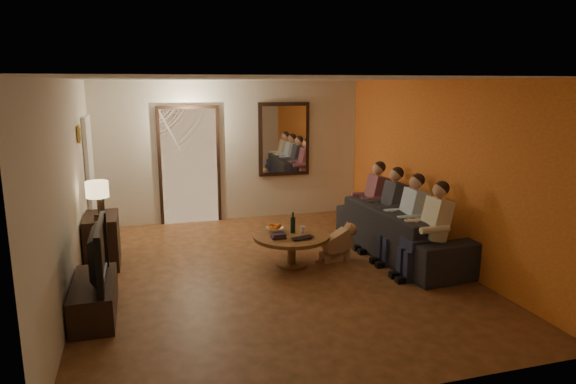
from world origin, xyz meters
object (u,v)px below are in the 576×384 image
object	(u,v)px
sofa	(404,231)
wine_bottle	(293,222)
laptop	(304,239)
person_d	(372,204)
person_c	(389,212)
table_lamp	(98,200)
tv_stand	(95,298)
person_b	(408,222)
tv	(91,253)
person_a	(431,234)
dresser	(102,240)
coffee_table	(291,250)
bowl	(275,230)
dog	(337,242)

from	to	relation	value
sofa	wine_bottle	world-z (taller)	wine_bottle
laptop	person_d	bearing A→B (deg)	21.25
sofa	person_c	size ratio (longest dim) A/B	2.15
table_lamp	tv_stand	bearing A→B (deg)	-90.00
person_b	sofa	bearing A→B (deg)	71.57
tv	person_d	bearing A→B (deg)	-67.11
person_a	tv	bearing A→B (deg)	179.72
wine_bottle	dresser	bearing A→B (deg)	165.64
table_lamp	sofa	distance (m)	4.40
person_c	coffee_table	bearing A→B (deg)	-171.30
person_a	laptop	bearing A→B (deg)	156.55
dresser	sofa	size ratio (longest dim) A/B	0.32
sofa	person_d	distance (m)	0.93
sofa	bowl	distance (m)	1.94
person_c	person_b	bearing A→B (deg)	-90.00
person_a	coffee_table	distance (m)	1.93
person_d	person_c	bearing A→B (deg)	-90.00
dog	coffee_table	size ratio (longest dim) A/B	0.52
person_d	dog	xyz separation A→B (m)	(-0.94, -0.84, -0.32)
dresser	person_a	size ratio (longest dim) A/B	0.68
bowl	wine_bottle	xyz separation A→B (m)	(0.23, -0.12, 0.12)
tv_stand	bowl	xyz separation A→B (m)	(2.39, 1.15, 0.28)
tv_stand	person_c	xyz separation A→B (m)	(4.21, 1.18, 0.40)
person_a	laptop	xyz separation A→B (m)	(-1.54, 0.67, -0.14)
person_c	coffee_table	xyz separation A→B (m)	(-1.64, -0.25, -0.38)
wine_bottle	tv	bearing A→B (deg)	-158.59
wine_bottle	tv_stand	bearing A→B (deg)	-158.59
table_lamp	dog	world-z (taller)	table_lamp
dog	laptop	xyz separation A→B (m)	(-0.60, -0.29, 0.18)
dresser	tv_stand	xyz separation A→B (m)	(0.00, -1.70, -0.16)
sofa	wine_bottle	size ratio (longest dim) A/B	8.32
dog	tv	bearing A→B (deg)	-173.38
person_c	tv_stand	bearing A→B (deg)	-164.37
tv_stand	tv	bearing A→B (deg)	0.00
wine_bottle	person_b	bearing A→B (deg)	-15.75
person_b	laptop	bearing A→B (deg)	177.44
person_d	tv_stand	bearing A→B (deg)	-157.11
sofa	wine_bottle	xyz separation A→B (m)	(-1.69, 0.15, 0.23)
sofa	person_b	distance (m)	0.39
bowl	laptop	world-z (taller)	bowl
person_c	person_d	distance (m)	0.60
person_b	dog	world-z (taller)	person_b
person_b	coffee_table	xyz separation A→B (m)	(-1.64, 0.35, -0.38)
person_c	laptop	xyz separation A→B (m)	(-1.54, -0.53, -0.14)
person_a	wine_bottle	bearing A→B (deg)	146.62
dresser	person_c	bearing A→B (deg)	-7.03
sofa	coffee_table	world-z (taller)	sofa
table_lamp	dog	size ratio (longest dim) A/B	0.96
tv	sofa	world-z (taller)	tv
wine_bottle	person_c	bearing A→B (deg)	5.43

